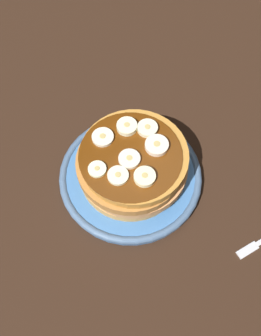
{
  "coord_description": "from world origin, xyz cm",
  "views": [
    {
      "loc": [
        24.81,
        -13.04,
        56.02
      ],
      "look_at": [
        0.0,
        0.0,
        3.93
      ],
      "focal_mm": 40.54,
      "sensor_mm": 36.0,
      "label": 1
    }
  ],
  "objects_px": {
    "plate": "(130,176)",
    "pancake_stack": "(132,165)",
    "banana_slice_5": "(157,146)",
    "banana_slice_1": "(118,176)",
    "banana_slice_0": "(129,159)",
    "banana_slice_4": "(146,176)",
    "banana_slice_2": "(147,128)",
    "banana_slice_3": "(127,127)",
    "banana_slice_7": "(103,137)",
    "banana_slice_6": "(96,167)"
  },
  "relations": [
    {
      "from": "plate",
      "to": "banana_slice_2",
      "type": "height_order",
      "value": "banana_slice_2"
    },
    {
      "from": "pancake_stack",
      "to": "banana_slice_7",
      "type": "distance_m",
      "value": 0.06
    },
    {
      "from": "banana_slice_5",
      "to": "banana_slice_1",
      "type": "bearing_deg",
      "value": -76.53
    },
    {
      "from": "banana_slice_5",
      "to": "pancake_stack",
      "type": "bearing_deg",
      "value": -97.75
    },
    {
      "from": "banana_slice_2",
      "to": "banana_slice_5",
      "type": "relative_size",
      "value": 0.89
    },
    {
      "from": "banana_slice_2",
      "to": "banana_slice_7",
      "type": "bearing_deg",
      "value": -104.78
    },
    {
      "from": "banana_slice_1",
      "to": "banana_slice_5",
      "type": "height_order",
      "value": "banana_slice_5"
    },
    {
      "from": "plate",
      "to": "pancake_stack",
      "type": "relative_size",
      "value": 1.31
    },
    {
      "from": "pancake_stack",
      "to": "banana_slice_0",
      "type": "height_order",
      "value": "banana_slice_0"
    },
    {
      "from": "pancake_stack",
      "to": "banana_slice_1",
      "type": "distance_m",
      "value": 0.05
    },
    {
      "from": "banana_slice_4",
      "to": "banana_slice_6",
      "type": "height_order",
      "value": "banana_slice_4"
    },
    {
      "from": "banana_slice_4",
      "to": "banana_slice_7",
      "type": "relative_size",
      "value": 0.95
    },
    {
      "from": "banana_slice_3",
      "to": "banana_slice_6",
      "type": "xyz_separation_m",
      "value": [
        0.04,
        -0.07,
        -0.0
      ]
    },
    {
      "from": "pancake_stack",
      "to": "banana_slice_1",
      "type": "bearing_deg",
      "value": -57.26
    },
    {
      "from": "banana_slice_2",
      "to": "banana_slice_3",
      "type": "distance_m",
      "value": 0.03
    },
    {
      "from": "banana_slice_6",
      "to": "pancake_stack",
      "type": "bearing_deg",
      "value": 85.21
    },
    {
      "from": "banana_slice_6",
      "to": "banana_slice_7",
      "type": "relative_size",
      "value": 0.81
    },
    {
      "from": "plate",
      "to": "banana_slice_2",
      "type": "relative_size",
      "value": 7.35
    },
    {
      "from": "banana_slice_1",
      "to": "banana_slice_3",
      "type": "xyz_separation_m",
      "value": [
        -0.07,
        0.05,
        0.0
      ]
    },
    {
      "from": "banana_slice_6",
      "to": "banana_slice_1",
      "type": "bearing_deg",
      "value": 38.43
    },
    {
      "from": "banana_slice_5",
      "to": "banana_slice_4",
      "type": "bearing_deg",
      "value": -46.38
    },
    {
      "from": "banana_slice_4",
      "to": "banana_slice_7",
      "type": "height_order",
      "value": "banana_slice_4"
    },
    {
      "from": "plate",
      "to": "pancake_stack",
      "type": "distance_m",
      "value": 0.04
    },
    {
      "from": "banana_slice_0",
      "to": "banana_slice_5",
      "type": "distance_m",
      "value": 0.05
    },
    {
      "from": "pancake_stack",
      "to": "banana_slice_5",
      "type": "bearing_deg",
      "value": 82.25
    },
    {
      "from": "pancake_stack",
      "to": "banana_slice_6",
      "type": "relative_size",
      "value": 6.63
    },
    {
      "from": "banana_slice_7",
      "to": "pancake_stack",
      "type": "bearing_deg",
      "value": 29.84
    },
    {
      "from": "banana_slice_0",
      "to": "banana_slice_3",
      "type": "distance_m",
      "value": 0.06
    },
    {
      "from": "banana_slice_1",
      "to": "banana_slice_7",
      "type": "xyz_separation_m",
      "value": [
        -0.07,
        0.01,
        0.0
      ]
    },
    {
      "from": "banana_slice_0",
      "to": "banana_slice_7",
      "type": "relative_size",
      "value": 0.97
    },
    {
      "from": "banana_slice_1",
      "to": "banana_slice_4",
      "type": "relative_size",
      "value": 0.97
    },
    {
      "from": "banana_slice_2",
      "to": "banana_slice_3",
      "type": "bearing_deg",
      "value": -123.08
    },
    {
      "from": "banana_slice_5",
      "to": "banana_slice_6",
      "type": "relative_size",
      "value": 1.33
    },
    {
      "from": "banana_slice_2",
      "to": "banana_slice_5",
      "type": "bearing_deg",
      "value": -4.78
    },
    {
      "from": "plate",
      "to": "banana_slice_1",
      "type": "height_order",
      "value": "banana_slice_1"
    },
    {
      "from": "banana_slice_1",
      "to": "banana_slice_3",
      "type": "bearing_deg",
      "value": 143.87
    },
    {
      "from": "plate",
      "to": "banana_slice_3",
      "type": "bearing_deg",
      "value": 158.78
    },
    {
      "from": "banana_slice_5",
      "to": "banana_slice_7",
      "type": "bearing_deg",
      "value": -128.48
    },
    {
      "from": "banana_slice_1",
      "to": "banana_slice_4",
      "type": "bearing_deg",
      "value": 59.49
    },
    {
      "from": "banana_slice_0",
      "to": "banana_slice_4",
      "type": "height_order",
      "value": "banana_slice_4"
    },
    {
      "from": "banana_slice_0",
      "to": "banana_slice_2",
      "type": "distance_m",
      "value": 0.06
    },
    {
      "from": "banana_slice_1",
      "to": "banana_slice_4",
      "type": "distance_m",
      "value": 0.04
    },
    {
      "from": "banana_slice_1",
      "to": "banana_slice_7",
      "type": "height_order",
      "value": "same"
    },
    {
      "from": "banana_slice_2",
      "to": "banana_slice_6",
      "type": "height_order",
      "value": "banana_slice_2"
    },
    {
      "from": "banana_slice_1",
      "to": "banana_slice_3",
      "type": "relative_size",
      "value": 0.96
    },
    {
      "from": "banana_slice_5",
      "to": "plate",
      "type": "bearing_deg",
      "value": -97.96
    },
    {
      "from": "pancake_stack",
      "to": "banana_slice_2",
      "type": "height_order",
      "value": "banana_slice_2"
    },
    {
      "from": "banana_slice_4",
      "to": "banana_slice_5",
      "type": "height_order",
      "value": "same"
    },
    {
      "from": "banana_slice_3",
      "to": "banana_slice_1",
      "type": "bearing_deg",
      "value": -36.13
    },
    {
      "from": "banana_slice_4",
      "to": "banana_slice_1",
      "type": "bearing_deg",
      "value": -120.51
    }
  ]
}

